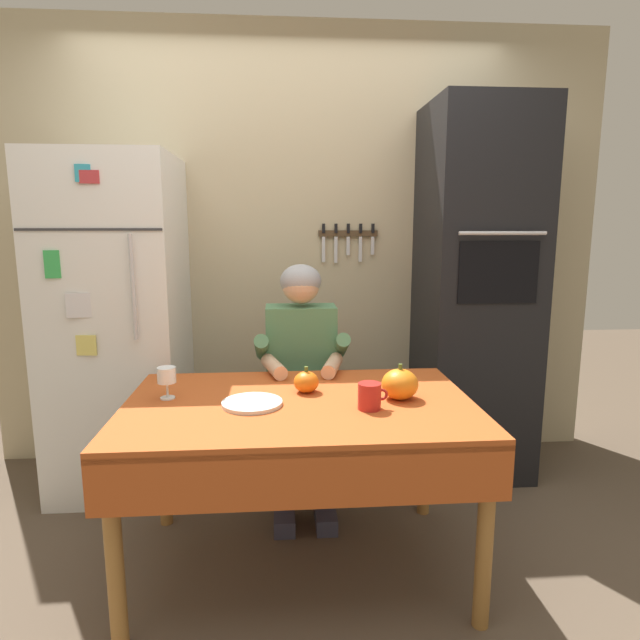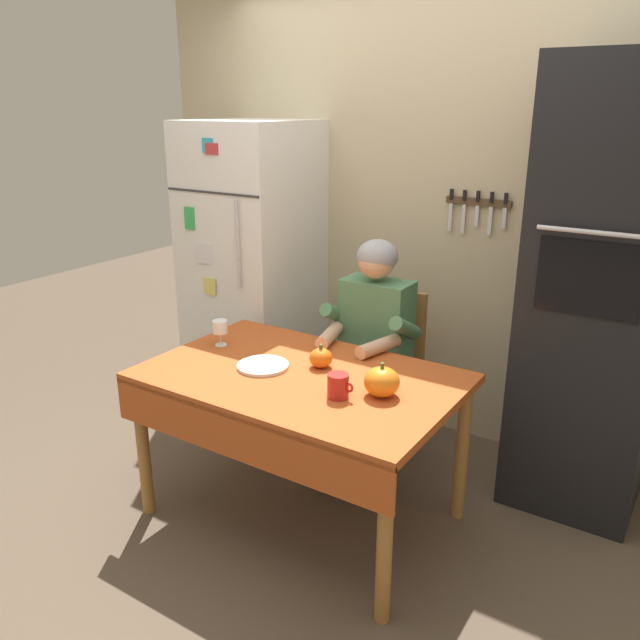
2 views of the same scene
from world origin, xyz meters
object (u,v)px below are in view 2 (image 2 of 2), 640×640
at_px(wall_oven, 598,296).
at_px(pumpkin_large, 382,382).
at_px(coffee_mug, 338,386).
at_px(dining_table, 298,392).
at_px(wine_glass, 220,328).
at_px(pumpkin_medium, 321,358).
at_px(refrigerator, 253,270).
at_px(serving_tray, 263,366).
at_px(seated_person, 370,338).
at_px(chair_behind_person, 385,366).

height_order(wall_oven, pumpkin_large, wall_oven).
bearing_deg(coffee_mug, dining_table, 161.09).
bearing_deg(coffee_mug, wine_glass, 166.78).
xyz_separation_m(dining_table, pumpkin_medium, (0.03, 0.14, 0.13)).
relative_size(refrigerator, wall_oven, 0.86).
bearing_deg(wall_oven, pumpkin_medium, -142.26).
relative_size(coffee_mug, pumpkin_medium, 1.04).
distance_m(coffee_mug, wine_glass, 0.83).
bearing_deg(dining_table, coffee_mug, -18.91).
xyz_separation_m(coffee_mug, pumpkin_medium, (-0.23, 0.23, -0.01)).
bearing_deg(pumpkin_large, dining_table, -177.26).
xyz_separation_m(wall_oven, serving_tray, (-1.24, -0.93, -0.30)).
height_order(pumpkin_medium, serving_tray, pumpkin_medium).
distance_m(wine_glass, pumpkin_large, 0.95).
distance_m(coffee_mug, serving_tray, 0.46).
relative_size(dining_table, coffee_mug, 11.94).
bearing_deg(seated_person, pumpkin_large, -57.33).
relative_size(wall_oven, pumpkin_large, 14.06).
bearing_deg(dining_table, chair_behind_person, 87.45).
distance_m(wall_oven, pumpkin_large, 1.13).
height_order(seated_person, pumpkin_large, seated_person).
bearing_deg(chair_behind_person, seated_person, -90.00).
bearing_deg(serving_tray, pumpkin_large, 3.03).
distance_m(wall_oven, seated_person, 1.11).
distance_m(coffee_mug, pumpkin_medium, 0.33).
height_order(chair_behind_person, pumpkin_large, chair_behind_person).
bearing_deg(seated_person, chair_behind_person, 90.00).
height_order(seated_person, coffee_mug, seated_person).
distance_m(pumpkin_large, serving_tray, 0.60).
height_order(dining_table, seated_person, seated_person).
bearing_deg(chair_behind_person, pumpkin_medium, -90.08).
bearing_deg(wall_oven, chair_behind_person, -172.69).
height_order(chair_behind_person, serving_tray, chair_behind_person).
relative_size(chair_behind_person, pumpkin_large, 6.23).
xyz_separation_m(refrigerator, pumpkin_medium, (0.98, -0.75, -0.11)).
relative_size(chair_behind_person, coffee_mug, 7.93).
bearing_deg(wine_glass, pumpkin_medium, 3.95).
bearing_deg(chair_behind_person, dining_table, -92.55).
bearing_deg(wall_oven, wine_glass, -152.51).
bearing_deg(serving_tray, refrigerator, 130.43).
xyz_separation_m(refrigerator, wall_oven, (2.00, 0.04, 0.15)).
distance_m(refrigerator, dining_table, 1.32).
xyz_separation_m(refrigerator, pumpkin_large, (1.36, -0.86, -0.10)).
distance_m(refrigerator, serving_tray, 1.19).
bearing_deg(seated_person, wine_glass, -138.46).
height_order(wall_oven, pumpkin_medium, wall_oven).
distance_m(refrigerator, chair_behind_person, 1.06).
bearing_deg(refrigerator, wall_oven, 1.14).
xyz_separation_m(chair_behind_person, pumpkin_large, (0.37, -0.77, 0.29)).
height_order(refrigerator, wine_glass, refrigerator).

